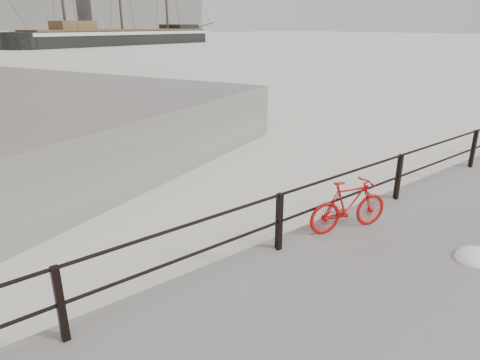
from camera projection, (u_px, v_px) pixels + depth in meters
ground at (462, 178)px, 11.54m from camera, size 400.00×400.00×0.00m
guardrail at (473, 149)px, 11.14m from camera, size 28.00×0.10×1.00m
bicycle at (349, 205)px, 7.70m from camera, size 1.60×0.69×0.97m
barque_black at (124, 45)px, 87.10m from camera, size 56.94×29.58×31.14m
industrial_west at (9, 6)px, 122.64m from camera, size 32.00×18.00×18.00m
industrial_east at (169, 16)px, 164.85m from camera, size 20.00×16.00×14.00m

